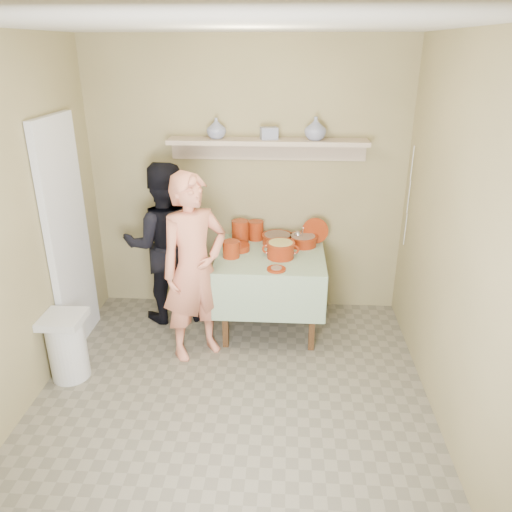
# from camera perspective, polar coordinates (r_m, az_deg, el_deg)

# --- Properties ---
(ground) EXTENTS (3.50, 3.50, 0.00)m
(ground) POSITION_cam_1_polar(r_m,az_deg,el_deg) (3.84, -3.08, -17.63)
(ground) COLOR #6F6957
(ground) RESTS_ON ground
(tile_panel) EXTENTS (0.06, 0.70, 2.00)m
(tile_panel) POSITION_cam_1_polar(r_m,az_deg,el_deg) (4.52, -20.69, 2.07)
(tile_panel) COLOR silver
(tile_panel) RESTS_ON ground
(plate_stack_a) EXTENTS (0.16, 0.16, 0.21)m
(plate_stack_a) POSITION_cam_1_polar(r_m,az_deg,el_deg) (4.73, -1.82, 2.81)
(plate_stack_a) COLOR maroon
(plate_stack_a) RESTS_ON serving_table
(plate_stack_b) EXTENTS (0.15, 0.15, 0.18)m
(plate_stack_b) POSITION_cam_1_polar(r_m,az_deg,el_deg) (4.81, -0.02, 2.95)
(plate_stack_b) COLOR maroon
(plate_stack_b) RESTS_ON serving_table
(bowl_stack) EXTENTS (0.15, 0.15, 0.15)m
(bowl_stack) POSITION_cam_1_polar(r_m,az_deg,el_deg) (4.41, -2.86, 0.79)
(bowl_stack) COLOR maroon
(bowl_stack) RESTS_ON serving_table
(empty_bowl) EXTENTS (0.19, 0.19, 0.06)m
(empty_bowl) POSITION_cam_1_polar(r_m,az_deg,el_deg) (4.57, -1.90, 0.98)
(empty_bowl) COLOR maroon
(empty_bowl) RESTS_ON serving_table
(propped_lid) EXTENTS (0.25, 0.05, 0.25)m
(propped_lid) POSITION_cam_1_polar(r_m,az_deg,el_deg) (4.74, 6.77, 2.88)
(propped_lid) COLOR maroon
(propped_lid) RESTS_ON serving_table
(vase_right) EXTENTS (0.20, 0.20, 0.20)m
(vase_right) POSITION_cam_1_polar(r_m,az_deg,el_deg) (4.56, 6.81, 14.27)
(vase_right) COLOR navy
(vase_right) RESTS_ON wall_shelf
(vase_left) EXTENTS (0.25, 0.25, 0.18)m
(vase_left) POSITION_cam_1_polar(r_m,az_deg,el_deg) (4.62, -4.56, 14.35)
(vase_left) COLOR navy
(vase_left) RESTS_ON wall_shelf
(ceramic_box) EXTENTS (0.17, 0.14, 0.11)m
(ceramic_box) POSITION_cam_1_polar(r_m,az_deg,el_deg) (4.57, 1.49, 13.84)
(ceramic_box) COLOR navy
(ceramic_box) RESTS_ON wall_shelf
(person_cook) EXTENTS (0.70, 0.66, 1.61)m
(person_cook) POSITION_cam_1_polar(r_m,az_deg,el_deg) (4.13, -7.04, -1.40)
(person_cook) COLOR #D67B5C
(person_cook) RESTS_ON ground
(person_helper) EXTENTS (0.88, 0.76, 1.55)m
(person_helper) POSITION_cam_1_polar(r_m,az_deg,el_deg) (4.77, -10.46, 1.40)
(person_helper) COLOR black
(person_helper) RESTS_ON ground
(room_shell) EXTENTS (3.04, 3.54, 2.62)m
(room_shell) POSITION_cam_1_polar(r_m,az_deg,el_deg) (3.05, -3.72, 6.04)
(room_shell) COLOR #978A5C
(room_shell) RESTS_ON ground
(serving_table) EXTENTS (0.97, 0.97, 0.76)m
(serving_table) POSITION_cam_1_polar(r_m,az_deg,el_deg) (4.57, 1.67, -1.01)
(serving_table) COLOR #4C2D16
(serving_table) RESTS_ON ground
(cazuela_meat_a) EXTENTS (0.30, 0.30, 0.10)m
(cazuela_meat_a) POSITION_cam_1_polar(r_m,az_deg,el_deg) (4.70, 2.46, 2.03)
(cazuela_meat_a) COLOR maroon
(cazuela_meat_a) RESTS_ON serving_table
(cazuela_meat_b) EXTENTS (0.28, 0.28, 0.10)m
(cazuela_meat_b) POSITION_cam_1_polar(r_m,az_deg,el_deg) (4.69, 5.37, 1.88)
(cazuela_meat_b) COLOR maroon
(cazuela_meat_b) RESTS_ON serving_table
(ladle) EXTENTS (0.08, 0.26, 0.19)m
(ladle) POSITION_cam_1_polar(r_m,az_deg,el_deg) (4.66, 4.84, 2.46)
(ladle) COLOR silver
(ladle) RESTS_ON cazuela_meat_b
(cazuela_rice) EXTENTS (0.33, 0.25, 0.14)m
(cazuela_rice) POSITION_cam_1_polar(r_m,az_deg,el_deg) (4.39, 2.83, 0.86)
(cazuela_rice) COLOR maroon
(cazuela_rice) RESTS_ON serving_table
(front_plate) EXTENTS (0.16, 0.16, 0.03)m
(front_plate) POSITION_cam_1_polar(r_m,az_deg,el_deg) (4.17, 2.34, -1.49)
(front_plate) COLOR maroon
(front_plate) RESTS_ON serving_table
(wall_shelf) EXTENTS (1.80, 0.25, 0.21)m
(wall_shelf) POSITION_cam_1_polar(r_m,az_deg,el_deg) (4.62, 1.35, 12.69)
(wall_shelf) COLOR tan
(wall_shelf) RESTS_ON room_shell
(trash_bin) EXTENTS (0.32, 0.32, 0.56)m
(trash_bin) POSITION_cam_1_polar(r_m,az_deg,el_deg) (4.31, -20.78, -9.61)
(trash_bin) COLOR silver
(trash_bin) RESTS_ON ground
(electrical_cord) EXTENTS (0.01, 0.05, 0.90)m
(electrical_cord) POSITION_cam_1_polar(r_m,az_deg,el_deg) (4.68, 17.06, 6.48)
(electrical_cord) COLOR silver
(electrical_cord) RESTS_ON wall_shelf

